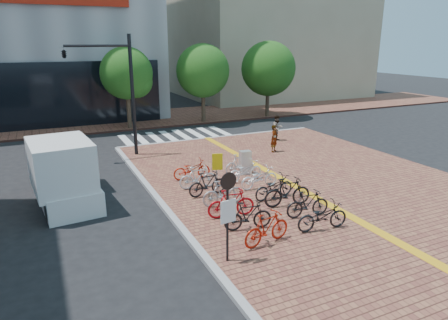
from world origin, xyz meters
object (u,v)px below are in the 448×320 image
bike_12 (245,171)px  yellow_sign (217,165)px  box_truck (64,172)px  notice_sign (228,206)px  bike_7 (322,216)px  bike_9 (288,192)px  bike_4 (207,184)px  bike_11 (259,178)px  bike_3 (223,193)px  bike_8 (308,204)px  utility_box (245,162)px  bike_2 (231,203)px  bike_5 (198,177)px  pedestrian_b (277,128)px  bike_10 (274,187)px  pedestrian_a (274,139)px  bike_13 (239,164)px  traffic_light_pole (102,74)px  bike_1 (248,216)px  bike_6 (192,169)px  bike_0 (267,228)px

bike_12 → yellow_sign: size_ratio=1.12×
box_truck → notice_sign: bearing=-61.7°
bike_7 → bike_9: 2.25m
bike_4 → bike_11: bearing=-98.1°
bike_3 → bike_4: (-0.15, 1.23, -0.01)m
bike_8 → utility_box: bearing=4.4°
bike_2 → bike_5: bike_2 is taller
bike_3 → pedestrian_b: size_ratio=1.06×
bike_10 → pedestrian_a: pedestrian_a is taller
bike_13 → traffic_light_pole: bearing=31.8°
bike_3 → utility_box: 4.08m
bike_3 → bike_11: 2.50m
bike_13 → bike_1: bearing=144.2°
yellow_sign → bike_7: bearing=-70.7°
yellow_sign → notice_sign: size_ratio=0.60×
bike_10 → utility_box: size_ratio=1.64×
notice_sign → box_truck: 8.31m
bike_2 → bike_6: size_ratio=1.00×
bike_0 → bike_1: bike_0 is taller
pedestrian_b → utility_box: size_ratio=1.42×
notice_sign → pedestrian_b: bearing=52.5°
traffic_light_pole → bike_12: bearing=-53.0°
traffic_light_pole → bike_7: bearing=-67.4°
bike_13 → pedestrian_a: 4.67m
bike_6 → notice_sign: size_ratio=0.65×
bike_2 → bike_3: bearing=-2.1°
bike_10 → utility_box: bearing=-14.3°
bike_1 → utility_box: size_ratio=1.47×
bike_1 → bike_6: bearing=9.3°
bike_5 → bike_13: size_ratio=1.00×
bike_0 → notice_sign: notice_sign is taller
bike_4 → bike_9: bike_9 is taller
pedestrian_b → utility_box: (-5.14, -5.25, -0.25)m
bike_10 → bike_13: size_ratio=1.11×
bike_13 → pedestrian_a: size_ratio=1.07×
bike_8 → bike_13: bike_8 is taller
bike_5 → bike_7: bike_5 is taller
bike_12 → notice_sign: (-3.78, -6.10, 1.26)m
pedestrian_b → bike_8: bearing=-125.4°
bike_0 → bike_10: bearing=-45.2°
bike_2 → bike_10: bearing=-61.8°
bike_12 → box_truck: box_truck is taller
bike_7 → bike_6: bearing=23.7°
bike_1 → pedestrian_a: 10.43m
bike_6 → bike_10: (2.20, -3.76, 0.03)m
utility_box → box_truck: (-8.21, 0.27, 0.58)m
bike_0 → bike_12: bike_0 is taller
bike_10 → bike_0: bearing=137.9°
bike_0 → bike_10: size_ratio=0.95×
pedestrian_a → pedestrian_b: 2.85m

